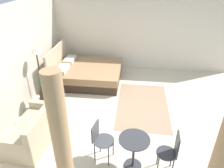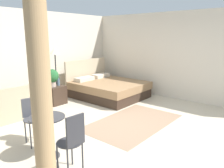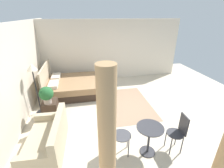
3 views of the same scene
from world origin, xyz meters
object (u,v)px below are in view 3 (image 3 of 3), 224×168
at_px(potted_plant, 46,94).
at_px(floor_lamp, 33,74).
at_px(vase, 48,96).
at_px(balcony_table, 149,135).
at_px(couch, 48,141).
at_px(nightstand, 51,109).
at_px(bed, 74,86).
at_px(cafe_chair_near_couch, 179,130).
at_px(cafe_chair_near_window, 118,133).

height_order(potted_plant, floor_lamp, floor_lamp).
relative_size(vase, balcony_table, 0.31).
height_order(couch, nightstand, couch).
bearing_deg(nightstand, potted_plant, 168.08).
bearing_deg(balcony_table, couch, 77.86).
distance_m(couch, balcony_table, 2.26).
distance_m(bed, nightstand, 1.69).
xyz_separation_m(couch, potted_plant, (1.29, 0.16, 0.54)).
height_order(vase, floor_lamp, floor_lamp).
bearing_deg(floor_lamp, cafe_chair_near_couch, -123.15).
xyz_separation_m(nightstand, potted_plant, (-0.10, 0.02, 0.56)).
relative_size(bed, floor_lamp, 1.34).
distance_m(bed, balcony_table, 3.83).
bearing_deg(potted_plant, vase, 4.18).
distance_m(nightstand, potted_plant, 0.57).
xyz_separation_m(potted_plant, vase, (0.22, 0.02, -0.18)).
relative_size(couch, nightstand, 2.81).
bearing_deg(bed, cafe_chair_near_couch, -145.67).
bearing_deg(potted_plant, couch, -172.79).
bearing_deg(nightstand, cafe_chair_near_couch, -122.37).
distance_m(couch, potted_plant, 1.41).
bearing_deg(couch, balcony_table, -102.14).
bearing_deg(floor_lamp, cafe_chair_near_window, -134.67).
height_order(couch, cafe_chair_near_window, cafe_chair_near_window).
distance_m(balcony_table, cafe_chair_near_window, 0.68).
relative_size(couch, cafe_chair_near_couch, 1.63).
relative_size(bed, cafe_chair_near_couch, 2.33).
xyz_separation_m(balcony_table, cafe_chair_near_couch, (-0.05, -0.68, 0.07)).
height_order(couch, vase, couch).
distance_m(nightstand, vase, 0.40).
xyz_separation_m(couch, nightstand, (1.39, 0.14, -0.02)).
bearing_deg(couch, cafe_chair_near_window, -102.24).
distance_m(couch, nightstand, 1.40).
bearing_deg(floor_lamp, bed, -39.15).
bearing_deg(vase, cafe_chair_near_couch, -123.64).
bearing_deg(cafe_chair_near_window, balcony_table, -101.91).
xyz_separation_m(floor_lamp, cafe_chair_near_couch, (-2.22, -3.39, -0.76)).
relative_size(nightstand, cafe_chair_near_couch, 0.58).
height_order(nightstand, vase, vase).
bearing_deg(floor_lamp, potted_plant, -138.66).
height_order(couch, floor_lamp, floor_lamp).
height_order(vase, cafe_chair_near_window, cafe_chair_near_window).
bearing_deg(couch, floor_lamp, 16.99).
xyz_separation_m(couch, cafe_chair_near_window, (-0.33, -1.54, 0.25)).
relative_size(floor_lamp, cafe_chair_near_couch, 1.74).
bearing_deg(cafe_chair_near_window, cafe_chair_near_couch, -97.85).
bearing_deg(potted_plant, cafe_chair_near_window, -133.76).
bearing_deg(balcony_table, nightstand, 51.40).
relative_size(bed, balcony_table, 3.05).
xyz_separation_m(floor_lamp, balcony_table, (-2.17, -2.72, -0.83)).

